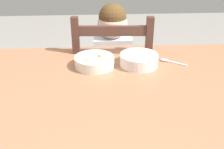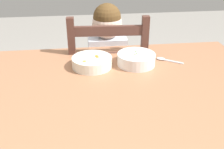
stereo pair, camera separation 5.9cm
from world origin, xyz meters
The scene contains 6 objects.
dining_table centered at (0.00, 0.00, 0.66)m, with size 1.42×1.03×0.75m.
dining_chair centered at (0.06, 0.57, 0.46)m, with size 0.44×0.44×0.94m.
child_figure centered at (0.07, 0.56, 0.64)m, with size 0.32×0.31×0.97m.
bowl_of_peas centered at (0.17, 0.27, 0.78)m, with size 0.18×0.18×0.06m.
bowl_of_carrots centered at (-0.04, 0.27, 0.77)m, with size 0.19×0.19×0.05m.
spoon centered at (0.32, 0.30, 0.75)m, with size 0.12×0.10×0.01m.
Camera 2 is at (-0.08, -0.89, 1.30)m, focal length 43.50 mm.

